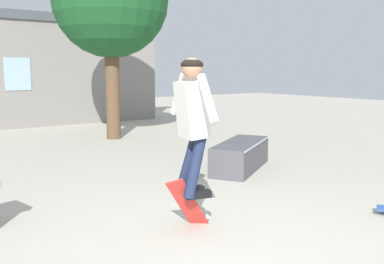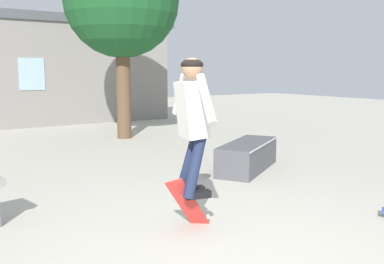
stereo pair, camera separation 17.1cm
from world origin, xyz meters
TOP-DOWN VIEW (x-y plane):
  - ground_plane at (0.00, 0.00)m, footprint 40.00×40.00m
  - tree_right at (2.10, 6.60)m, footprint 2.67×2.67m
  - skate_ledge at (2.39, 2.40)m, footprint 1.67×1.33m
  - skater at (0.16, 0.66)m, footprint 0.36×1.09m
  - skateboard_flipping at (0.18, 0.73)m, footprint 0.61×0.32m

SIDE VIEW (x-z plane):
  - ground_plane at x=0.00m, z-range 0.00..0.00m
  - skateboard_flipping at x=0.18m, z-range -0.14..0.58m
  - skate_ledge at x=2.39m, z-range 0.00..0.46m
  - skater at x=0.16m, z-range 0.49..1.87m
  - tree_right at x=2.10m, z-range 0.93..5.50m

